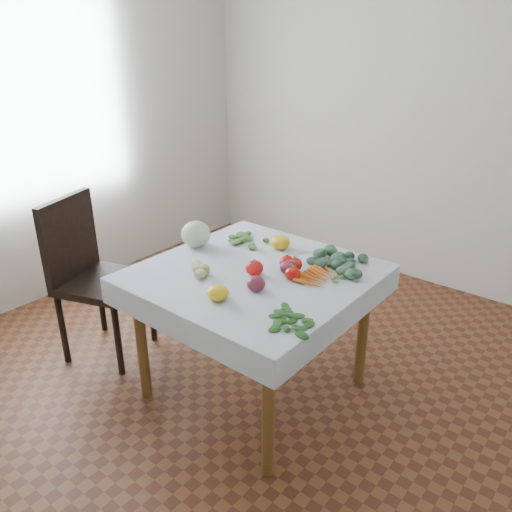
{
  "coord_description": "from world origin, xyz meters",
  "views": [
    {
      "loc": [
        1.5,
        -1.83,
        1.88
      ],
      "look_at": [
        -0.03,
        0.05,
        0.82
      ],
      "focal_mm": 35.0,
      "sensor_mm": 36.0,
      "label": 1
    }
  ],
  "objects_px": {
    "cabbage": "(196,234)",
    "chair": "(89,267)",
    "heirloom_back": "(281,242)",
    "table": "(255,288)",
    "carrot_bunch": "(318,276)"
  },
  "relations": [
    {
      "from": "table",
      "to": "heirloom_back",
      "type": "bearing_deg",
      "value": 103.1
    },
    {
      "from": "table",
      "to": "heirloom_back",
      "type": "relative_size",
      "value": 8.75
    },
    {
      "from": "chair",
      "to": "cabbage",
      "type": "bearing_deg",
      "value": 32.91
    },
    {
      "from": "chair",
      "to": "carrot_bunch",
      "type": "height_order",
      "value": "chair"
    },
    {
      "from": "table",
      "to": "carrot_bunch",
      "type": "bearing_deg",
      "value": 24.06
    },
    {
      "from": "chair",
      "to": "cabbage",
      "type": "distance_m",
      "value": 0.73
    },
    {
      "from": "table",
      "to": "heirloom_back",
      "type": "xyz_separation_m",
      "value": [
        -0.08,
        0.33,
        0.14
      ]
    },
    {
      "from": "chair",
      "to": "heirloom_back",
      "type": "height_order",
      "value": "chair"
    },
    {
      "from": "cabbage",
      "to": "heirloom_back",
      "type": "relative_size",
      "value": 1.5
    },
    {
      "from": "carrot_bunch",
      "to": "chair",
      "type": "bearing_deg",
      "value": -161.27
    },
    {
      "from": "table",
      "to": "heirloom_back",
      "type": "height_order",
      "value": "heirloom_back"
    },
    {
      "from": "cabbage",
      "to": "carrot_bunch",
      "type": "distance_m",
      "value": 0.79
    },
    {
      "from": "heirloom_back",
      "to": "carrot_bunch",
      "type": "bearing_deg",
      "value": -27.03
    },
    {
      "from": "cabbage",
      "to": "chair",
      "type": "bearing_deg",
      "value": -147.09
    },
    {
      "from": "chair",
      "to": "heirloom_back",
      "type": "relative_size",
      "value": 8.93
    }
  ]
}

